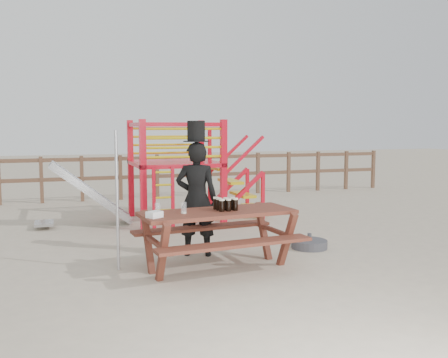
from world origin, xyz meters
The scene contains 10 objects.
ground centered at (0.00, 0.00, 0.00)m, with size 60.00×60.00×0.00m, color #B4A48C.
back_fence centered at (0.00, 7.00, 0.74)m, with size 15.09×0.09×1.20m.
playground_fort centered at (0.12, 3.58, 1.07)m, with size 4.71×1.84×2.10m.
picnic_table centered at (-0.08, -0.12, 0.51)m, with size 2.22×1.63×0.81m.
man_with_hat centered at (-0.15, 0.70, 0.92)m, with size 0.74×0.62×2.05m.
metal_pole centered at (-1.38, 0.29, 0.96)m, with size 0.04×0.04×1.91m, color #B2B2B7.
parasol_base centered at (1.69, 0.52, 0.07)m, with size 0.58×0.58×0.24m.
paper_bag centered at (-1.00, -0.35, 0.85)m, with size 0.18×0.14×0.08m, color white.
stout_pints centered at (0.03, -0.12, 0.90)m, with size 0.30×0.28×0.17m.
empty_glasses centered at (-0.74, -0.16, 0.88)m, with size 0.41×0.11×0.15m.
Camera 1 is at (-2.17, -6.51, 1.96)m, focal length 40.00 mm.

